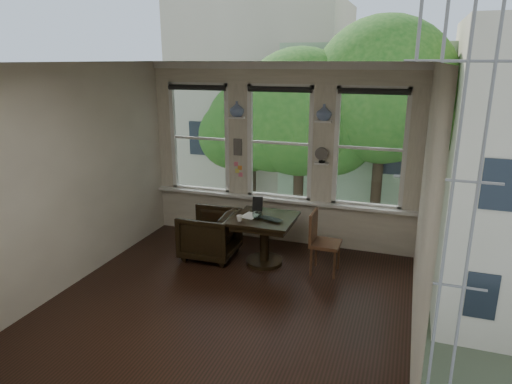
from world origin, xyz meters
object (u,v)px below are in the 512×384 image
at_px(table, 264,241).
at_px(armchair_left, 210,234).
at_px(mug, 240,218).
at_px(laptop, 269,220).
at_px(side_chair_right, 326,243).

relative_size(table, armchair_left, 1.08).
bearing_deg(mug, laptop, 18.08).
distance_m(table, side_chair_right, 0.94).
height_order(table, mug, mug).
xyz_separation_m(armchair_left, laptop, (1.01, -0.10, 0.39)).
xyz_separation_m(table, armchair_left, (-0.90, -0.04, 0.00)).
bearing_deg(side_chair_right, mug, 103.12).
bearing_deg(side_chair_right, armchair_left, 91.73).
bearing_deg(table, laptop, -52.85).
height_order(side_chair_right, laptop, side_chair_right).
relative_size(armchair_left, mug, 8.94).
distance_m(side_chair_right, laptop, 0.89).
xyz_separation_m(table, laptop, (0.11, -0.14, 0.39)).
height_order(armchair_left, laptop, laptop).
xyz_separation_m(armchair_left, side_chair_right, (1.83, 0.04, 0.08)).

